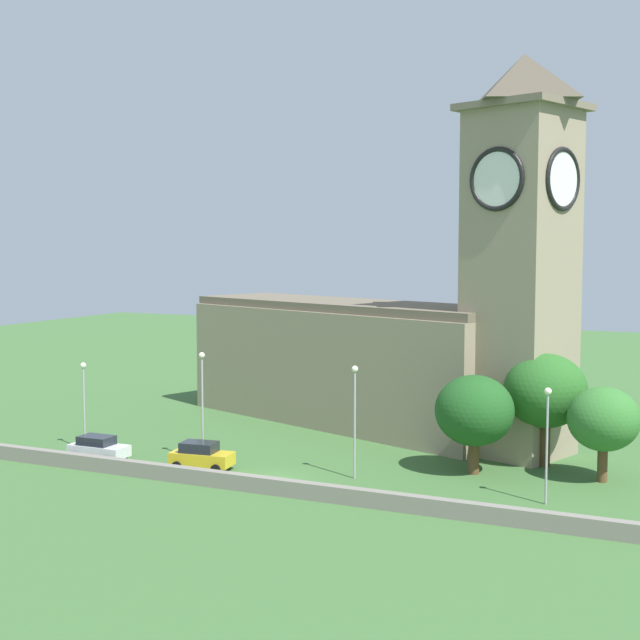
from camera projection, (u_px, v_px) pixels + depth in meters
name	position (u px, v px, depth m)	size (l,w,h in m)	color
ground_plane	(358.00, 436.00, 72.69)	(200.00, 200.00, 0.00)	#3D6633
church	(393.00, 334.00, 74.47)	(37.20, 20.25, 29.25)	gray
quay_barrier	(251.00, 483.00, 56.49)	(48.69, 0.70, 1.03)	gray
car_white	(98.00, 448.00, 64.67)	(4.37, 2.25, 1.75)	silver
car_yellow	(201.00, 456.00, 61.93)	(4.49, 2.65, 1.93)	gold
streetlamp_west_end	(84.00, 391.00, 67.66)	(0.44, 0.44, 6.69)	#9EA0A5
streetlamp_west_mid	(202.00, 390.00, 63.84)	(0.44, 0.44, 7.93)	#9EA0A5
streetlamp_central	(355.00, 404.00, 59.25)	(0.44, 0.44, 7.59)	#9EA0A5
streetlamp_east_mid	(547.00, 427.00, 53.32)	(0.44, 0.44, 7.10)	#9EA0A5
tree_churchyard	(546.00, 391.00, 62.59)	(5.80, 5.80, 7.98)	brown
tree_riverside_west	(604.00, 419.00, 58.43)	(4.70, 4.70, 6.31)	brown
tree_riverside_east	(474.00, 411.00, 60.49)	(5.36, 5.36, 6.78)	brown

